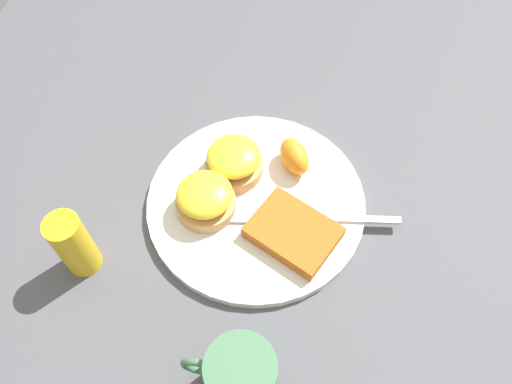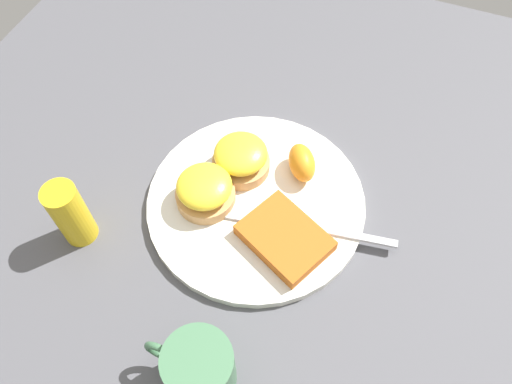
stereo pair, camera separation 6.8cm
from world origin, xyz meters
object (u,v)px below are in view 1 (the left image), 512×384
cup (240,376)px  sandwich_benedict_right (205,199)px  orange_wedge (294,156)px  hashbrown_patty (293,232)px  fork (300,217)px  sandwich_benedict_left (234,161)px  condiment_bottle (74,245)px

cup → sandwich_benedict_right: bearing=-66.7°
orange_wedge → cup: (0.01, 0.31, 0.01)m
hashbrown_patty → fork: size_ratio=0.46×
sandwich_benedict_left → orange_wedge: 0.09m
sandwich_benedict_right → fork: (-0.13, -0.01, -0.02)m
hashbrown_patty → cup: size_ratio=1.04×
hashbrown_patty → condiment_bottle: bearing=17.6°
sandwich_benedict_left → cup: size_ratio=0.77×
sandwich_benedict_left → condiment_bottle: (0.17, 0.17, 0.01)m
hashbrown_patty → fork: (-0.01, -0.03, -0.01)m
hashbrown_patty → sandwich_benedict_left: bearing=-42.0°
sandwich_benedict_left → fork: bearing=150.0°
orange_wedge → fork: (-0.02, 0.09, -0.02)m
sandwich_benedict_left → sandwich_benedict_right: same height
sandwich_benedict_left → cup: (-0.07, 0.28, 0.01)m
condiment_bottle → fork: bearing=-157.5°
sandwich_benedict_right → cup: cup is taller
condiment_bottle → cup: bearing=154.4°
sandwich_benedict_right → condiment_bottle: 0.18m
sandwich_benedict_right → cup: 0.24m
sandwich_benedict_right → sandwich_benedict_left: bearing=-109.8°
cup → condiment_bottle: size_ratio=1.02×
sandwich_benedict_left → cup: 0.29m
hashbrown_patty → cup: (0.03, 0.20, 0.02)m
orange_wedge → fork: 0.09m
sandwich_benedict_right → cup: (-0.09, 0.22, 0.01)m
sandwich_benedict_right → cup: bearing=113.3°
fork → cup: size_ratio=2.24×
fork → cup: cup is taller
sandwich_benedict_right → hashbrown_patty: sandwich_benedict_right is taller
fork → condiment_bottle: bearing=22.5°
hashbrown_patty → fork: hashbrown_patty is taller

